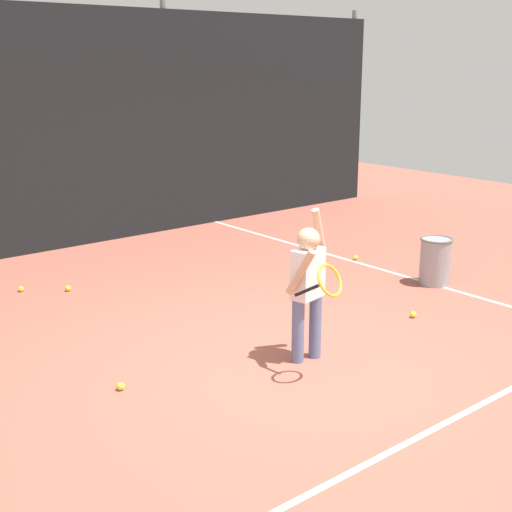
{
  "coord_description": "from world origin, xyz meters",
  "views": [
    {
      "loc": [
        -3.84,
        -4.16,
        2.57
      ],
      "look_at": [
        0.1,
        0.62,
        0.85
      ],
      "focal_mm": 49.4,
      "sensor_mm": 36.0,
      "label": 1
    }
  ],
  "objects_px": {
    "tennis_player": "(309,282)",
    "tennis_ball_6": "(121,386)",
    "tennis_ball_3": "(413,315)",
    "tennis_ball_0": "(68,288)",
    "ball_hopper": "(435,261)",
    "tennis_ball_1": "(21,289)",
    "tennis_ball_5": "(356,258)"
  },
  "relations": [
    {
      "from": "tennis_ball_0",
      "to": "tennis_ball_6",
      "type": "height_order",
      "value": "same"
    },
    {
      "from": "tennis_player",
      "to": "ball_hopper",
      "type": "relative_size",
      "value": 2.4
    },
    {
      "from": "ball_hopper",
      "to": "tennis_ball_3",
      "type": "bearing_deg",
      "value": -152.75
    },
    {
      "from": "tennis_player",
      "to": "tennis_ball_3",
      "type": "relative_size",
      "value": 20.46
    },
    {
      "from": "tennis_ball_6",
      "to": "tennis_ball_0",
      "type": "bearing_deg",
      "value": 73.56
    },
    {
      "from": "tennis_ball_1",
      "to": "tennis_ball_3",
      "type": "bearing_deg",
      "value": -50.56
    },
    {
      "from": "tennis_ball_1",
      "to": "tennis_ball_6",
      "type": "xyz_separation_m",
      "value": [
        -0.35,
        -2.97,
        0.0
      ]
    },
    {
      "from": "tennis_player",
      "to": "tennis_ball_5",
      "type": "xyz_separation_m",
      "value": [
        2.75,
        1.95,
        -0.69
      ]
    },
    {
      "from": "tennis_player",
      "to": "tennis_ball_5",
      "type": "distance_m",
      "value": 3.44
    },
    {
      "from": "tennis_ball_0",
      "to": "tennis_ball_5",
      "type": "relative_size",
      "value": 1.0
    },
    {
      "from": "tennis_ball_6",
      "to": "tennis_ball_1",
      "type": "bearing_deg",
      "value": 83.25
    },
    {
      "from": "tennis_ball_3",
      "to": "tennis_ball_5",
      "type": "relative_size",
      "value": 1.0
    },
    {
      "from": "tennis_player",
      "to": "tennis_ball_6",
      "type": "bearing_deg",
      "value": 149.98
    },
    {
      "from": "ball_hopper",
      "to": "tennis_ball_6",
      "type": "bearing_deg",
      "value": -178.36
    },
    {
      "from": "tennis_player",
      "to": "tennis_ball_6",
      "type": "distance_m",
      "value": 1.8
    },
    {
      "from": "ball_hopper",
      "to": "tennis_ball_1",
      "type": "distance_m",
      "value": 4.86
    },
    {
      "from": "tennis_ball_5",
      "to": "tennis_ball_0",
      "type": "bearing_deg",
      "value": 161.06
    },
    {
      "from": "tennis_ball_3",
      "to": "tennis_player",
      "type": "bearing_deg",
      "value": -177.25
    },
    {
      "from": "ball_hopper",
      "to": "tennis_ball_6",
      "type": "xyz_separation_m",
      "value": [
        -4.28,
        -0.12,
        -0.26
      ]
    },
    {
      "from": "tennis_player",
      "to": "tennis_ball_1",
      "type": "xyz_separation_m",
      "value": [
        -1.22,
        3.5,
        -0.69
      ]
    },
    {
      "from": "tennis_player",
      "to": "tennis_ball_6",
      "type": "relative_size",
      "value": 20.46
    },
    {
      "from": "tennis_ball_3",
      "to": "tennis_ball_6",
      "type": "height_order",
      "value": "same"
    },
    {
      "from": "tennis_ball_5",
      "to": "tennis_ball_6",
      "type": "relative_size",
      "value": 1.0
    },
    {
      "from": "ball_hopper",
      "to": "tennis_player",
      "type": "bearing_deg",
      "value": -166.49
    },
    {
      "from": "tennis_ball_0",
      "to": "tennis_ball_6",
      "type": "bearing_deg",
      "value": -106.44
    },
    {
      "from": "tennis_ball_0",
      "to": "tennis_ball_3",
      "type": "xyz_separation_m",
      "value": [
        2.38,
        -3.09,
        0.0
      ]
    },
    {
      "from": "tennis_player",
      "to": "tennis_ball_0",
      "type": "relative_size",
      "value": 20.46
    },
    {
      "from": "ball_hopper",
      "to": "tennis_ball_1",
      "type": "bearing_deg",
      "value": 144.04
    },
    {
      "from": "tennis_player",
      "to": "tennis_ball_0",
      "type": "height_order",
      "value": "tennis_player"
    },
    {
      "from": "tennis_ball_1",
      "to": "tennis_ball_5",
      "type": "xyz_separation_m",
      "value": [
        3.97,
        -1.54,
        0.0
      ]
    },
    {
      "from": "tennis_ball_3",
      "to": "tennis_ball_0",
      "type": "bearing_deg",
      "value": 127.61
    },
    {
      "from": "tennis_ball_0",
      "to": "tennis_ball_5",
      "type": "bearing_deg",
      "value": -18.94
    }
  ]
}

